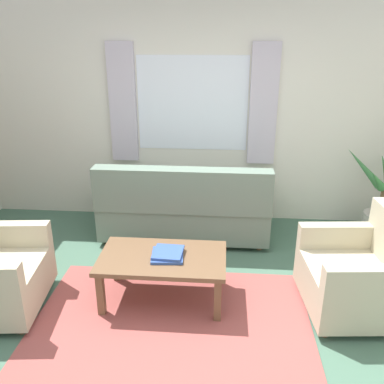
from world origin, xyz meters
The scene contains 9 objects.
ground_plane centered at (0.00, 0.00, 0.00)m, with size 6.24×6.24×0.00m, color #476B56.
wall_back centered at (0.00, 2.26, 1.30)m, with size 5.32×0.12×2.60m, color silver.
window_with_curtains centered at (0.00, 2.18, 1.45)m, with size 1.98×0.07×1.40m.
area_rug centered at (0.00, 0.00, 0.01)m, with size 2.29×1.68×0.01m, color #9E4C47.
couch centered at (-0.04, 1.59, 0.37)m, with size 1.90×0.82×0.92m.
armchair_right centered at (1.59, 0.37, 0.35)m, with size 0.89×0.91×0.88m.
coffee_table centered at (-0.12, 0.38, 0.38)m, with size 1.10×0.64×0.44m.
book_stack_on_table centered at (-0.07, 0.38, 0.46)m, with size 0.29×0.30×0.05m.
potted_plant centered at (2.19, 1.72, 0.40)m, with size 0.92×0.97×1.03m.
Camera 1 is at (0.39, -2.73, 2.28)m, focal length 38.80 mm.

